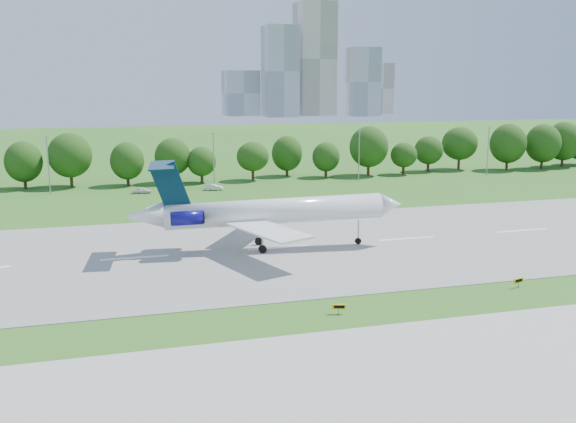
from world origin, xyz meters
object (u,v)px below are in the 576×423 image
Objects in this scene: airliner at (261,211)px; taxi_sign_left at (339,307)px; service_vehicle_a at (214,187)px; service_vehicle_b at (142,190)px.

airliner is 26.96× the size of taxi_sign_left.
service_vehicle_b is (-15.39, 0.01, 0.01)m from service_vehicle_a.
airliner reaches higher than taxi_sign_left.
service_vehicle_a reaches higher than taxi_sign_left.
airliner is 9.78× the size of service_vehicle_a.
service_vehicle_a is (1.67, 52.51, -4.86)m from airliner.
service_vehicle_a is 15.39m from service_vehicle_b.
service_vehicle_b reaches higher than taxi_sign_left.
service_vehicle_b is at bearing 107.10° from service_vehicle_a.
service_vehicle_b is (-15.33, 79.97, -0.09)m from taxi_sign_left.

